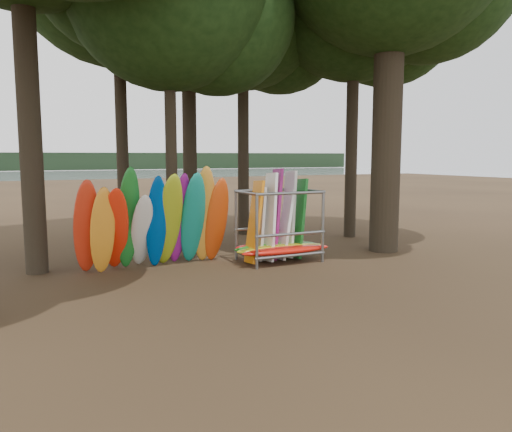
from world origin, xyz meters
name	(u,v)px	position (x,y,z in m)	size (l,w,h in m)	color
ground	(265,272)	(0.00, 0.00, 0.00)	(120.00, 120.00, 0.00)	#47331E
lake	(67,180)	(0.00, 60.00, 0.00)	(160.00, 160.00, 0.00)	gray
far_shore	(46,161)	(0.00, 110.00, 2.00)	(160.00, 4.00, 4.00)	black
kayak_row	(157,223)	(-2.61, 1.78, 1.34)	(4.58, 1.69, 3.09)	red
storage_rack	(279,228)	(1.04, 1.13, 1.02)	(3.00, 1.52, 2.88)	slate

